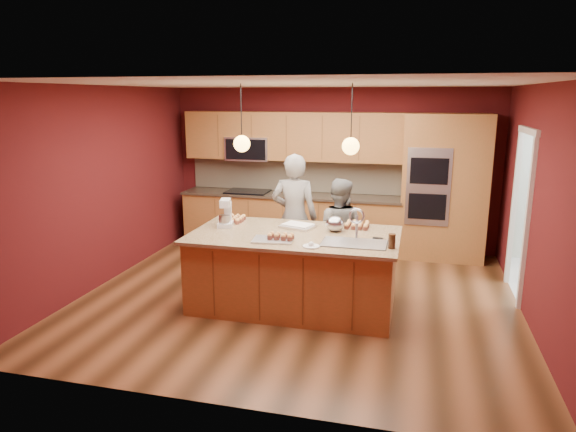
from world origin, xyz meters
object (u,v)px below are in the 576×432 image
(island, at_px, (296,269))
(person_left, at_px, (294,217))
(person_right, at_px, (338,231))
(mixing_bowl, at_px, (335,224))
(stand_mixer, at_px, (226,215))

(island, bearing_deg, person_left, 104.42)
(person_left, bearing_deg, island, 103.27)
(person_right, distance_m, mixing_bowl, 0.78)
(island, xyz_separation_m, mixing_bowl, (0.44, 0.24, 0.55))
(person_right, distance_m, stand_mixer, 1.60)
(stand_mixer, height_order, mixing_bowl, stand_mixer)
(person_right, relative_size, stand_mixer, 4.20)
(person_left, bearing_deg, mixing_bowl, 132.51)
(person_left, height_order, mixing_bowl, person_left)
(person_left, relative_size, mixing_bowl, 7.54)
(island, distance_m, person_right, 1.06)
(island, distance_m, person_left, 1.08)
(person_left, distance_m, person_right, 0.65)
(stand_mixer, bearing_deg, person_left, 35.20)
(island, relative_size, stand_mixer, 7.17)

